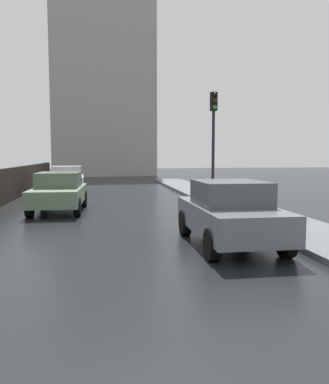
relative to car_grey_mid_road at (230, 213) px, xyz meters
The scene contains 5 objects.
car_grey_mid_road is the anchor object (origin of this frame).
car_white_far_ahead 13.41m from the car_grey_mid_road, 110.61° to the left, with size 1.94×4.11×1.50m.
car_green_behind_camera 7.72m from the car_grey_mid_road, 125.41° to the left, with size 1.91×4.04×1.44m.
traffic_light 7.79m from the car_grey_mid_road, 77.06° to the left, with size 0.26×0.39×4.49m.
distant_tower 36.52m from the car_grey_mid_road, 94.98° to the left, with size 11.19×11.83×23.02m.
Camera 1 is at (-0.14, -1.94, 2.08)m, focal length 36.94 mm.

